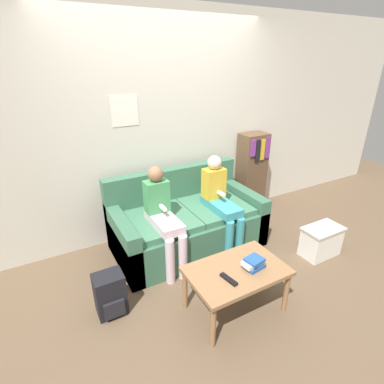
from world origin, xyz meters
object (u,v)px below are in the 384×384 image
(person_left, at_px, (163,215))
(person_right, at_px, (221,200))
(backpack, at_px, (110,294))
(tv_remote, at_px, (229,279))
(coffee_table, at_px, (236,274))
(bookshelf, at_px, (251,173))
(storage_box, at_px, (321,241))
(couch, at_px, (186,223))

(person_left, xyz_separation_m, person_right, (0.70, -0.00, -0.00))
(person_right, xyz_separation_m, backpack, (-1.39, -0.39, -0.41))
(tv_remote, relative_size, backpack, 0.45)
(coffee_table, distance_m, backpack, 1.10)
(person_right, height_order, bookshelf, bookshelf)
(tv_remote, bearing_deg, coffee_table, 19.38)
(coffee_table, relative_size, tv_remote, 4.76)
(person_left, height_order, storage_box, person_left)
(storage_box, distance_m, backpack, 2.31)
(tv_remote, height_order, storage_box, tv_remote)
(couch, bearing_deg, person_right, -33.82)
(coffee_table, distance_m, bookshelf, 1.97)
(person_left, bearing_deg, tv_remote, -81.92)
(tv_remote, relative_size, storage_box, 0.39)
(person_left, relative_size, bookshelf, 0.95)
(tv_remote, bearing_deg, storage_box, 0.49)
(person_right, height_order, storage_box, person_right)
(person_left, bearing_deg, backpack, -150.38)
(bookshelf, relative_size, backpack, 2.89)
(person_left, height_order, bookshelf, bookshelf)
(person_left, relative_size, backpack, 2.75)
(person_right, relative_size, storage_box, 2.43)
(couch, distance_m, person_right, 0.50)
(person_right, bearing_deg, couch, 146.18)
(coffee_table, height_order, bookshelf, bookshelf)
(coffee_table, bearing_deg, tv_remote, -150.73)
(coffee_table, bearing_deg, backpack, 152.97)
(person_right, bearing_deg, storage_box, -37.38)
(coffee_table, height_order, backpack, coffee_table)
(person_left, bearing_deg, person_right, -0.01)
(couch, distance_m, person_left, 0.54)
(person_left, bearing_deg, couch, 29.69)
(person_right, bearing_deg, tv_remote, -120.28)
(coffee_table, xyz_separation_m, bookshelf, (1.32, 1.45, 0.19))
(coffee_table, relative_size, person_left, 0.77)
(storage_box, relative_size, backpack, 1.13)
(bookshelf, bearing_deg, coffee_table, -132.30)
(person_right, distance_m, tv_remote, 1.13)
(couch, height_order, person_right, person_right)
(person_right, bearing_deg, backpack, -164.25)
(couch, height_order, storage_box, couch)
(person_left, distance_m, bookshelf, 1.70)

